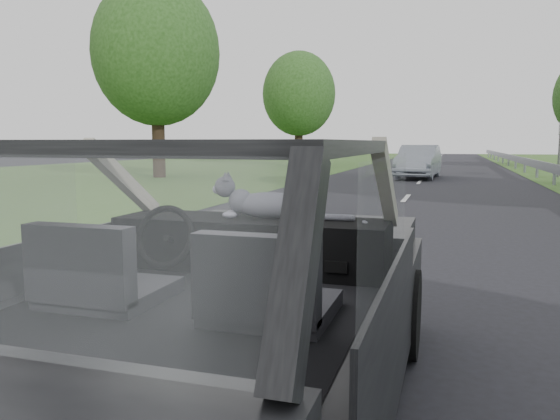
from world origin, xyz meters
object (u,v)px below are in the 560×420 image
Objects in this scene: subject_car at (206,292)px; other_car at (418,162)px; cat at (270,203)px; highway_sign at (559,150)px.

other_car is at bearing 90.54° from subject_car.
highway_sign is at bearing 69.51° from cat.
cat is at bearing -85.09° from other_car.
subject_car is at bearing -106.17° from cat.
subject_car is 0.98× the size of other_car.
cat is 0.26× the size of highway_sign.
subject_car is at bearing -85.41° from other_car.
highway_sign is (5.29, 22.58, 0.42)m from subject_car.
highway_sign is at bearing 76.82° from subject_car.
other_car is at bearing -154.61° from highway_sign.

